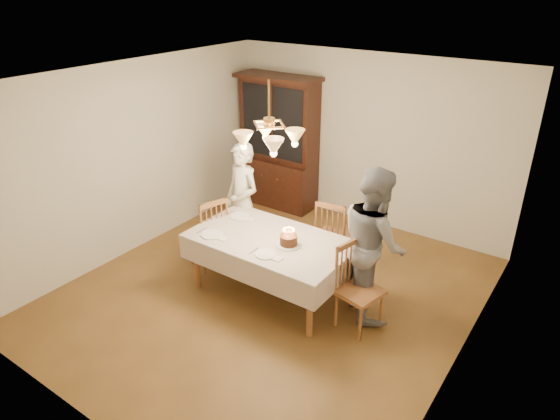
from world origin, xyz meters
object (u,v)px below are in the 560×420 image
Objects in this scene: dining_table at (270,244)px; china_hutch at (279,145)px; elderly_woman at (243,201)px; chair_far_side at (334,238)px; birthday_cake at (289,241)px.

dining_table is 0.88× the size of china_hutch.
chair_far_side is at bearing 33.05° from elderly_woman.
chair_far_side is at bearing 86.10° from birthday_cake.
chair_far_side is 0.62× the size of elderly_woman.
chair_far_side is 3.33× the size of birthday_cake.
chair_far_side reaches higher than birthday_cake.
birthday_cake is (0.26, -0.01, 0.13)m from dining_table.
chair_far_side is (0.33, 0.96, -0.24)m from dining_table.
china_hutch is 2.16× the size of chair_far_side.
china_hutch is at bearing 144.18° from chair_far_side.
china_hutch is 2.86m from birthday_cake.
birthday_cake is at bearing -52.61° from china_hutch.
birthday_cake is at bearing -1.76° from dining_table.
chair_far_side is (1.79, -1.30, -0.60)m from china_hutch.
china_hutch is 7.20× the size of birthday_cake.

